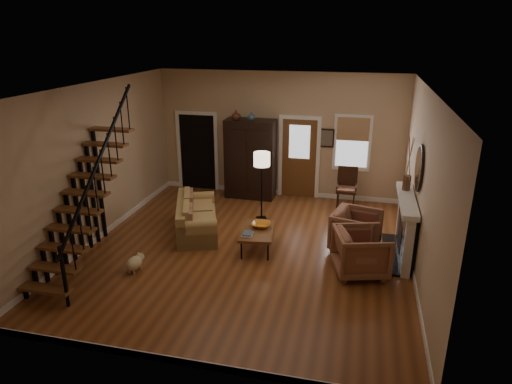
% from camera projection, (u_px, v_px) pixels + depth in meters
% --- Properties ---
extents(room, '(7.00, 7.33, 3.30)m').
position_uv_depth(room, '(248.00, 157.00, 10.57)').
color(room, brown).
rests_on(room, ground).
extents(staircase, '(0.94, 2.80, 3.20)m').
position_uv_depth(staircase, '(80.00, 187.00, 8.25)').
color(staircase, brown).
rests_on(staircase, ground).
extents(fireplace, '(0.33, 1.95, 2.30)m').
position_uv_depth(fireplace, '(408.00, 222.00, 8.91)').
color(fireplace, black).
rests_on(fireplace, ground).
extents(armoire, '(1.30, 0.60, 2.10)m').
position_uv_depth(armoire, '(250.00, 159.00, 12.06)').
color(armoire, black).
rests_on(armoire, ground).
extents(vase_a, '(0.24, 0.24, 0.25)m').
position_uv_depth(vase_a, '(236.00, 115.00, 11.65)').
color(vase_a, '#4C2619').
rests_on(vase_a, armoire).
extents(vase_b, '(0.20, 0.20, 0.21)m').
position_uv_depth(vase_b, '(251.00, 116.00, 11.57)').
color(vase_b, '#334C60').
rests_on(vase_b, armoire).
extents(sofa, '(1.46, 2.11, 0.72)m').
position_uv_depth(sofa, '(197.00, 217.00, 10.13)').
color(sofa, '#A6854B').
rests_on(sofa, ground).
extents(coffee_table, '(0.80, 1.20, 0.43)m').
position_uv_depth(coffee_table, '(257.00, 239.00, 9.40)').
color(coffee_table, brown).
rests_on(coffee_table, ground).
extents(bowl, '(0.38, 0.38, 0.09)m').
position_uv_depth(bowl, '(261.00, 225.00, 9.43)').
color(bowl, orange).
rests_on(bowl, coffee_table).
extents(books, '(0.21, 0.28, 0.05)m').
position_uv_depth(books, '(248.00, 234.00, 9.07)').
color(books, beige).
rests_on(books, coffee_table).
extents(armchair_left, '(1.16, 1.14, 0.86)m').
position_uv_depth(armchair_left, '(361.00, 252.00, 8.38)').
color(armchair_left, brown).
rests_on(armchair_left, ground).
extents(armchair_right, '(1.11, 1.09, 0.84)m').
position_uv_depth(armchair_right, '(356.00, 231.00, 9.30)').
color(armchair_right, brown).
rests_on(armchair_right, ground).
extents(floor_lamp, '(0.50, 0.50, 1.65)m').
position_uv_depth(floor_lamp, '(262.00, 187.00, 10.63)').
color(floor_lamp, black).
rests_on(floor_lamp, ground).
extents(side_chair, '(0.54, 0.54, 1.02)m').
position_uv_depth(side_chair, '(347.00, 188.00, 11.51)').
color(side_chair, '#311A0F').
rests_on(side_chair, ground).
extents(dog, '(0.31, 0.46, 0.31)m').
position_uv_depth(dog, '(134.00, 264.00, 8.52)').
color(dog, beige).
rests_on(dog, ground).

